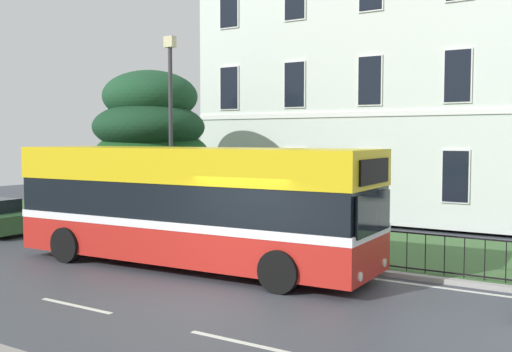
{
  "coord_description": "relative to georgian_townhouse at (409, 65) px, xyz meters",
  "views": [
    {
      "loc": [
        7.52,
        -9.91,
        3.4
      ],
      "look_at": [
        -1.96,
        4.9,
        2.27
      ],
      "focal_mm": 42.26,
      "sensor_mm": 36.0,
      "label": 1
    }
  ],
  "objects": [
    {
      "name": "litter_bin",
      "position": [
        0.54,
        -10.84,
        -5.88
      ],
      "size": [
        0.48,
        0.48,
        1.08
      ],
      "color": "#23472D",
      "rests_on": "ground_plane"
    },
    {
      "name": "street_lamp_post",
      "position": [
        -4.58,
        -10.41,
        -2.64
      ],
      "size": [
        0.36,
        0.24,
        6.61
      ],
      "color": "#333338",
      "rests_on": "ground_plane"
    },
    {
      "name": "iron_verge_railing",
      "position": [
        -0.0,
        -11.5,
        -5.93
      ],
      "size": [
        15.11,
        0.04,
        0.97
      ],
      "color": "black",
      "rests_on": "ground_plane"
    },
    {
      "name": "georgian_townhouse",
      "position": [
        0.0,
        0.0,
        0.0
      ],
      "size": [
        16.4,
        8.91,
        12.81
      ],
      "color": "silver",
      "rests_on": "ground_plane"
    },
    {
      "name": "single_decker_bus",
      "position": [
        -1.22,
        -13.56,
        -4.9
      ],
      "size": [
        10.07,
        3.07,
        3.13
      ],
      "rotation": [
        0.0,
        0.0,
        0.05
      ],
      "color": "red",
      "rests_on": "ground_plane"
    },
    {
      "name": "ground_plane",
      "position": [
        1.13,
        -14.74,
        -6.56
      ],
      "size": [
        60.0,
        56.0,
        0.18
      ],
      "color": "#3D424A"
    },
    {
      "name": "evergreen_tree",
      "position": [
        -6.99,
        -8.77,
        -3.56
      ],
      "size": [
        4.52,
        4.64,
        5.8
      ],
      "color": "#423328",
      "rests_on": "ground_plane"
    }
  ]
}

